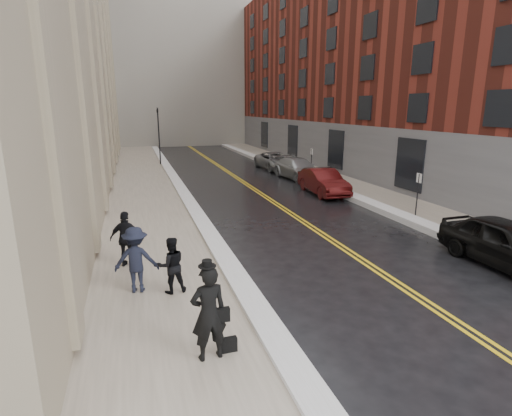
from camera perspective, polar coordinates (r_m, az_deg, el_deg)
ground at (r=10.47m, az=14.69°, el=-16.51°), size 160.00×160.00×0.00m
sidewalk_left at (r=24.11m, az=-15.58°, el=1.28°), size 4.00×64.00×0.15m
sidewalk_right at (r=27.87m, az=13.35°, el=3.13°), size 3.00×64.00×0.15m
lane_stripe_a at (r=25.22m, az=0.23°, el=2.20°), size 0.12×64.00×0.01m
lane_stripe_b at (r=25.29m, az=0.75°, el=2.24°), size 0.12×64.00×0.01m
snow_ridge_left at (r=24.26m, az=-10.16°, el=1.79°), size 0.70×60.80×0.26m
snow_ridge_right at (r=26.98m, az=9.96°, el=3.10°), size 0.85×60.80×0.30m
building_right at (r=38.11m, az=20.27°, el=19.05°), size 14.00×50.00×18.00m
tower_far_right at (r=77.77m, az=-2.92°, el=26.67°), size 22.00×18.00×44.00m
traffic_signal at (r=37.68m, az=-13.72°, el=10.54°), size 0.18×0.15×5.20m
parking_sign_near at (r=20.57m, az=22.11°, el=2.22°), size 0.06×0.35×2.23m
parking_sign_far at (r=30.66m, az=7.92°, el=6.79°), size 0.06×0.35×2.23m
car_black at (r=15.82m, az=32.37°, el=-4.37°), size 1.98×4.85×1.65m
car_maroon at (r=25.04m, az=9.58°, el=3.73°), size 1.84×4.81×1.56m
car_silver_near at (r=30.26m, az=6.01°, el=5.63°), size 2.65×5.48×1.54m
car_silver_far at (r=34.82m, az=2.81°, el=6.73°), size 2.65×5.29×1.44m
pedestrian_main at (r=8.48m, az=-6.79°, el=-14.71°), size 0.81×0.58×2.06m
pedestrian_a at (r=11.55m, az=-12.00°, el=-7.98°), size 0.85×0.70×1.63m
pedestrian_b at (r=11.81m, az=-16.76°, el=-7.07°), size 1.33×0.90×1.90m
pedestrian_c at (r=13.76m, az=-18.00°, el=-4.23°), size 1.17×0.75×1.86m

